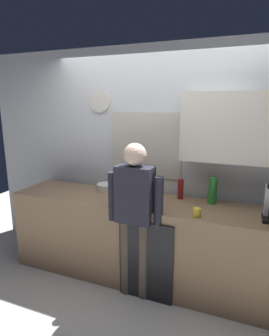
% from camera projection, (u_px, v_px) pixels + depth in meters
% --- Properties ---
extents(ground_plane, '(8.00, 8.00, 0.00)m').
position_uv_depth(ground_plane, '(135.00, 293.00, 2.95)').
color(ground_plane, silver).
extents(kitchen_counter, '(3.08, 0.64, 0.93)m').
position_uv_depth(kitchen_counter, '(145.00, 240.00, 3.11)').
color(kitchen_counter, '#937251').
rests_on(kitchen_counter, ground_plane).
extents(dishwasher_panel, '(0.56, 0.02, 0.84)m').
position_uv_depth(dishwasher_panel, '(146.00, 262.00, 2.78)').
color(dishwasher_panel, black).
rests_on(dishwasher_panel, ground_plane).
extents(back_wall_assembly, '(4.68, 0.42, 2.60)m').
position_uv_depth(back_wall_assembly, '(165.00, 156.00, 3.24)').
color(back_wall_assembly, silver).
rests_on(back_wall_assembly, ground_plane).
extents(bottle_clear_soda, '(0.09, 0.09, 0.28)m').
position_uv_depth(bottle_clear_soda, '(213.00, 191.00, 2.91)').
color(bottle_clear_soda, '#2D8C33').
rests_on(bottle_clear_soda, kitchen_counter).
extents(bottle_red_vinegar, '(0.06, 0.06, 0.22)m').
position_uv_depth(bottle_red_vinegar, '(180.00, 189.00, 3.06)').
color(bottle_red_vinegar, maroon).
rests_on(bottle_red_vinegar, kitchen_counter).
extents(bottle_olive_oil, '(0.06, 0.06, 0.25)m').
position_uv_depth(bottle_olive_oil, '(131.00, 182.00, 3.26)').
color(bottle_olive_oil, olive).
rests_on(bottle_olive_oil, kitchen_counter).
extents(cup_yellow_cup, '(0.07, 0.07, 0.08)m').
position_uv_depth(cup_yellow_cup, '(197.00, 212.00, 2.59)').
color(cup_yellow_cup, yellow).
rests_on(cup_yellow_cup, kitchen_counter).
extents(mixing_bowl, '(0.22, 0.22, 0.08)m').
position_uv_depth(mixing_bowl, '(106.00, 187.00, 3.37)').
color(mixing_bowl, white).
rests_on(mixing_bowl, kitchen_counter).
extents(dish_soap, '(0.06, 0.06, 0.18)m').
position_uv_depth(dish_soap, '(141.00, 191.00, 3.09)').
color(dish_soap, yellow).
rests_on(dish_soap, kitchen_counter).
extents(person_at_sink, '(0.57, 0.22, 1.60)m').
position_uv_depth(person_at_sink, '(135.00, 209.00, 2.73)').
color(person_at_sink, brown).
rests_on(person_at_sink, ground_plane).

